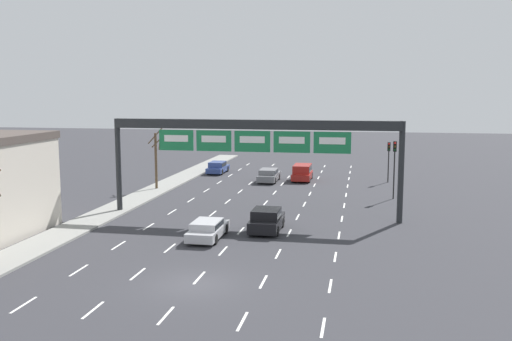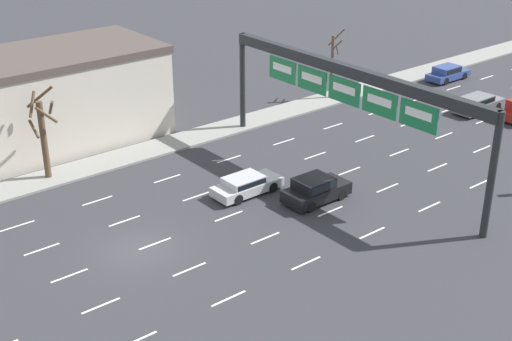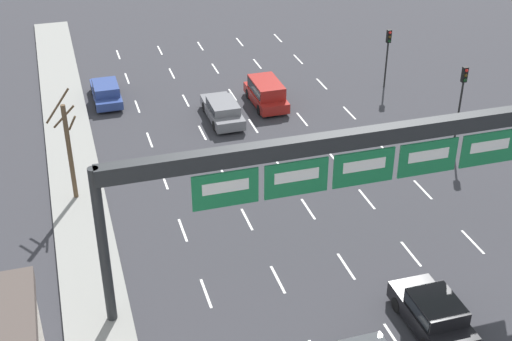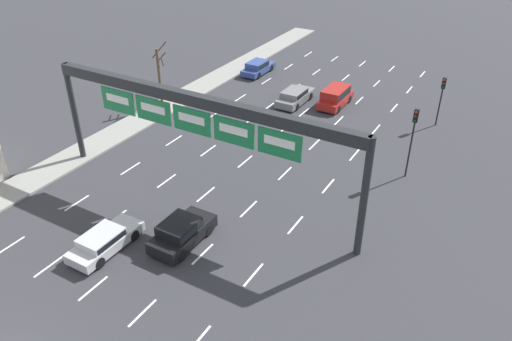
# 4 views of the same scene
# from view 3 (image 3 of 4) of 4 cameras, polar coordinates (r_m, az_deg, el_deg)

# --- Properties ---
(lane_dashes) EXTENTS (13.32, 67.00, 0.01)m
(lane_dashes) POSITION_cam_3_polar(r_m,az_deg,el_deg) (31.49, 9.02, -10.26)
(lane_dashes) COLOR white
(lane_dashes) RESTS_ON ground_plane
(sign_gantry) EXTENTS (21.82, 0.70, 7.31)m
(sign_gantry) POSITION_cam_3_polar(r_m,az_deg,el_deg) (29.40, 8.44, 1.21)
(sign_gantry) COLOR #232628
(sign_gantry) RESTS_ON ground_plane
(car_blue) EXTENTS (1.80, 4.50, 1.35)m
(car_blue) POSITION_cam_3_polar(r_m,az_deg,el_deg) (49.31, -11.91, 6.22)
(car_blue) COLOR navy
(car_blue) RESTS_ON ground_plane
(car_black) EXTENTS (1.97, 4.20, 1.57)m
(car_black) POSITION_cam_3_polar(r_m,az_deg,el_deg) (30.18, 14.00, -10.97)
(car_black) COLOR black
(car_black) RESTS_ON ground_plane
(suv_red) EXTENTS (1.93, 4.44, 1.70)m
(suv_red) POSITION_cam_3_polar(r_m,az_deg,el_deg) (47.67, 0.83, 6.32)
(suv_red) COLOR maroon
(suv_red) RESTS_ON ground_plane
(car_grey) EXTENTS (1.89, 4.75, 1.35)m
(car_grey) POSITION_cam_3_polar(r_m,az_deg,el_deg) (45.71, -2.69, 4.89)
(car_grey) COLOR slate
(car_grey) RESTS_ON ground_plane
(traffic_light_near_gantry) EXTENTS (0.30, 0.35, 5.08)m
(traffic_light_near_gantry) POSITION_cam_3_polar(r_m,az_deg,el_deg) (42.83, 16.17, 6.11)
(traffic_light_near_gantry) COLOR black
(traffic_light_near_gantry) RESTS_ON ground_plane
(traffic_light_mid_block) EXTENTS (0.30, 0.35, 4.18)m
(traffic_light_mid_block) POSITION_cam_3_polar(r_m,az_deg,el_deg) (50.48, 10.52, 9.73)
(traffic_light_mid_block) COLOR black
(traffic_light_mid_block) RESTS_ON ground_plane
(tree_bare_closest) EXTENTS (1.52, 1.17, 5.81)m
(tree_bare_closest) POSITION_cam_3_polar(r_m,az_deg,el_deg) (37.41, -14.75, 1.86)
(tree_bare_closest) COLOR brown
(tree_bare_closest) RESTS_ON sidewalk_left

